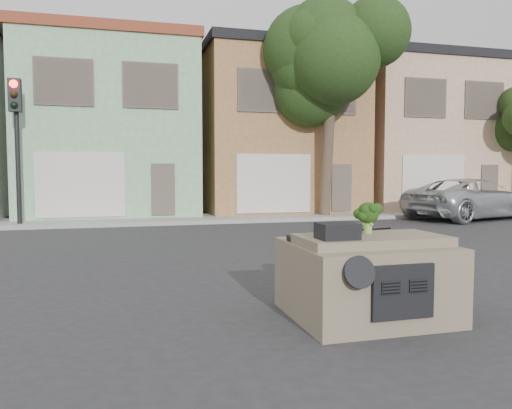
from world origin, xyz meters
name	(u,v)px	position (x,y,z in m)	size (l,w,h in m)	color
ground_plane	(291,273)	(0.00, 0.00, 0.00)	(120.00, 120.00, 0.00)	#303033
sidewalk	(203,219)	(0.00, 10.50, 0.07)	(40.00, 3.00, 0.15)	gray
townhouse_mint	(111,131)	(-3.50, 14.50, 3.77)	(7.20, 8.20, 7.55)	#8BBC8B
townhouse_tan	(270,134)	(4.00, 14.50, 3.77)	(7.20, 8.20, 7.55)	#9F7045
townhouse_beige	(405,137)	(11.50, 14.50, 3.77)	(7.20, 8.20, 7.55)	tan
silver_pickup	(472,219)	(10.72, 8.19, 0.00)	(2.74, 5.95, 1.65)	silver
traffic_signal	(17,154)	(-6.50, 9.50, 2.55)	(0.40, 0.40, 5.10)	black
tree_near	(328,114)	(5.00, 9.80, 4.25)	(4.40, 4.00, 8.50)	#223A16
car_dashboard	(365,275)	(0.00, -3.00, 0.56)	(2.00, 1.80, 1.12)	#776853
instrument_hump	(337,231)	(-0.58, -3.35, 1.22)	(0.48, 0.38, 0.20)	black
wiper_arm	(371,229)	(0.28, -2.62, 1.13)	(0.70, 0.03, 0.02)	black
broccoli	(368,217)	(0.06, -2.94, 1.34)	(0.36, 0.36, 0.43)	black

